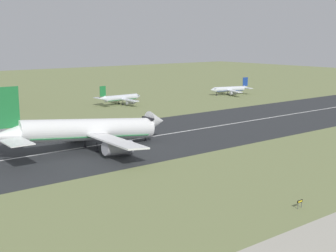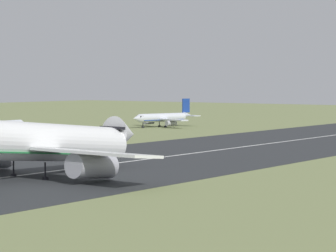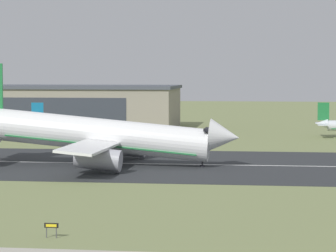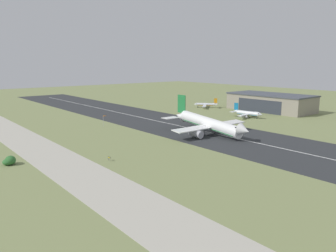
{
  "view_description": "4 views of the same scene",
  "coord_description": "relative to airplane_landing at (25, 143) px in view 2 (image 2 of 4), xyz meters",
  "views": [
    {
      "loc": [
        -45.53,
        2.72,
        28.72
      ],
      "look_at": [
        23.61,
        90.95,
        7.4
      ],
      "focal_mm": 50.0,
      "sensor_mm": 36.0,
      "label": 1
    },
    {
      "loc": [
        -68.07,
        23.66,
        14.11
      ],
      "look_at": [
        24.86,
        92.87,
        7.48
      ],
      "focal_mm": 85.0,
      "sensor_mm": 36.0,
      "label": 2
    },
    {
      "loc": [
        40.03,
        -26.1,
        16.19
      ],
      "look_at": [
        25.13,
        89.35,
        8.26
      ],
      "focal_mm": 85.0,
      "sensor_mm": 36.0,
      "label": 3
    },
    {
      "loc": [
        118.48,
        -6.6,
        34.14
      ],
      "look_at": [
        11.71,
        81.54,
        7.5
      ],
      "focal_mm": 35.0,
      "sensor_mm": 36.0,
      "label": 4
    }
  ],
  "objects": [
    {
      "name": "ground_plane",
      "position": [
        -10.87,
        -52.37,
        -5.16
      ],
      "size": [
        715.82,
        715.82,
        0.0
      ],
      "primitive_type": "plane",
      "color": "#7A8451"
    },
    {
      "name": "airplane_landing",
      "position": [
        0.0,
        0.0,
        0.0
      ],
      "size": [
        49.48,
        44.36,
        17.69
      ],
      "color": "white",
      "rests_on": "ground_plane"
    },
    {
      "name": "airplane_parked_far_east",
      "position": [
        113.57,
        61.03,
        -2.34
      ],
      "size": [
        22.49,
        23.15,
        8.55
      ],
      "color": "silver",
      "rests_on": "ground_plane"
    }
  ]
}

